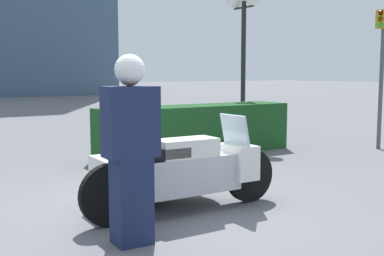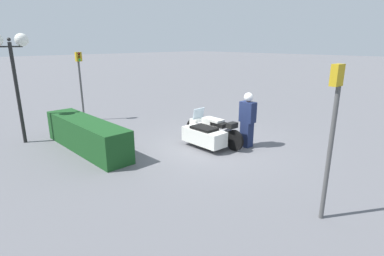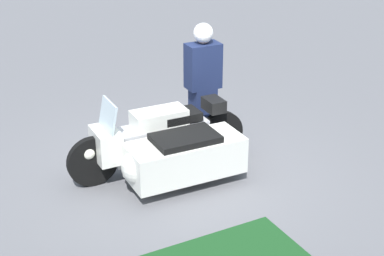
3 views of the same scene
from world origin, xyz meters
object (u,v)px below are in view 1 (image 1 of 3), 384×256
at_px(police_motorcycle, 175,170).
at_px(twin_lamp_post, 244,15).
at_px(officer_rider, 131,145).
at_px(hedge_bush_curbside, 196,130).
at_px(traffic_light_near, 381,57).

bearing_deg(police_motorcycle, twin_lamp_post, 44.54).
bearing_deg(officer_rider, police_motorcycle, -46.82).
distance_m(officer_rider, twin_lamp_post, 8.24).
relative_size(police_motorcycle, twin_lamp_post, 0.71).
relative_size(officer_rider, twin_lamp_post, 0.50).
distance_m(hedge_bush_curbside, traffic_light_near, 4.45).
xyz_separation_m(officer_rider, hedge_bush_curbside, (3.54, 4.12, -0.48)).
height_order(twin_lamp_post, traffic_light_near, twin_lamp_post).
xyz_separation_m(officer_rider, twin_lamp_post, (5.84, 5.40, 2.16)).
bearing_deg(twin_lamp_post, traffic_light_near, -62.80).
bearing_deg(traffic_light_near, officer_rider, 16.49).
bearing_deg(traffic_light_near, twin_lamp_post, -64.69).
distance_m(police_motorcycle, twin_lamp_post, 7.08).
xyz_separation_m(hedge_bush_curbside, traffic_light_near, (3.82, -1.67, 1.54)).
bearing_deg(officer_rider, twin_lamp_post, -44.99).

